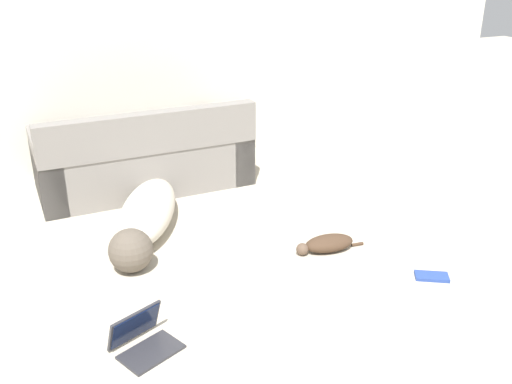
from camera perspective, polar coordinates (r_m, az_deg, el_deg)
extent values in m
cube|color=silver|center=(5.89, -7.94, 15.43)|extent=(7.80, 0.06, 2.59)
cube|color=gray|center=(5.45, -11.17, 2.90)|extent=(1.93, 0.91, 0.45)
cube|color=gray|center=(4.97, -10.44, 5.86)|extent=(1.91, 0.19, 0.35)
cube|color=gray|center=(5.67, -2.83, 4.89)|extent=(0.22, 0.87, 0.59)
cube|color=gray|center=(5.31, -20.16, 2.12)|extent=(0.22, 0.87, 0.59)
ellipsoid|color=beige|center=(4.65, -10.76, -1.84)|extent=(0.84, 1.24, 0.28)
sphere|color=brown|center=(4.06, -12.41, -5.73)|extent=(0.41, 0.41, 0.31)
cylinder|color=beige|center=(5.35, -9.31, 0.38)|extent=(0.16, 0.29, 0.05)
ellipsoid|color=#473323|center=(4.29, 7.33, -5.09)|extent=(0.39, 0.22, 0.12)
sphere|color=brown|center=(4.21, 4.66, -5.73)|extent=(0.10, 0.10, 0.09)
cylinder|color=#473323|center=(4.41, 10.09, -5.17)|extent=(0.10, 0.03, 0.02)
cube|color=#2D2D33|center=(3.36, -10.44, -15.47)|extent=(0.39, 0.33, 0.02)
cube|color=#2D2D33|center=(3.38, -12.07, -12.91)|extent=(0.34, 0.21, 0.21)
cube|color=#0F1938|center=(3.38, -11.97, -12.98)|extent=(0.31, 0.19, 0.19)
cube|color=#28428E|center=(4.12, 17.17, -8.07)|extent=(0.25, 0.21, 0.02)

